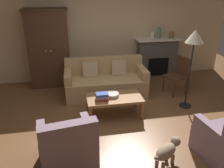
{
  "coord_description": "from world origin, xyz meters",
  "views": [
    {
      "loc": [
        -0.86,
        -3.65,
        2.46
      ],
      "look_at": [
        -0.05,
        0.68,
        0.55
      ],
      "focal_mm": 36.48,
      "sensor_mm": 36.0,
      "label": 1
    }
  ],
  "objects": [
    {
      "name": "floor_lamp",
      "position": [
        1.55,
        0.43,
        1.45
      ],
      "size": [
        0.36,
        0.36,
        1.68
      ],
      "color": "black",
      "rests_on": "ground"
    },
    {
      "name": "fireplace",
      "position": [
        1.55,
        2.3,
        0.57
      ],
      "size": [
        1.26,
        0.48,
        1.12
      ],
      "color": "#4C4947",
      "rests_on": "ground"
    },
    {
      "name": "back_wall",
      "position": [
        0.0,
        2.55,
        1.4
      ],
      "size": [
        7.2,
        0.1,
        2.8
      ],
      "primitive_type": "cube",
      "color": "beige",
      "rests_on": "ground"
    },
    {
      "name": "mantel_vase_bronze",
      "position": [
        1.93,
        2.28,
        1.2
      ],
      "size": [
        0.15,
        0.15,
        0.16
      ],
      "primitive_type": "cylinder",
      "color": "olive",
      "rests_on": "fireplace"
    },
    {
      "name": "coffee_table",
      "position": [
        -0.07,
        0.33,
        0.37
      ],
      "size": [
        1.1,
        0.6,
        0.42
      ],
      "color": "olive",
      "rests_on": "ground"
    },
    {
      "name": "mantel_vase_jade",
      "position": [
        1.55,
        2.28,
        1.27
      ],
      "size": [
        0.1,
        0.1,
        0.29
      ],
      "primitive_type": "cylinder",
      "color": "slate",
      "rests_on": "fireplace"
    },
    {
      "name": "side_chair_wooden",
      "position": [
        1.68,
        1.13,
        0.51
      ],
      "size": [
        0.55,
        0.55,
        0.9
      ],
      "color": "#472D1E",
      "rests_on": "ground"
    },
    {
      "name": "book_stack",
      "position": [
        -0.33,
        0.25,
        0.49
      ],
      "size": [
        0.26,
        0.2,
        0.14
      ],
      "color": "#B73833",
      "rests_on": "coffee_table"
    },
    {
      "name": "armoire",
      "position": [
        -1.4,
        2.22,
        0.99
      ],
      "size": [
        1.06,
        0.57,
        1.97
      ],
      "color": "#472D1E",
      "rests_on": "ground"
    },
    {
      "name": "mantel_vase_cream",
      "position": [
        1.37,
        2.28,
        1.22
      ],
      "size": [
        0.11,
        0.11,
        0.19
      ],
      "primitive_type": "cylinder",
      "color": "beige",
      "rests_on": "fireplace"
    },
    {
      "name": "couch",
      "position": [
        -0.09,
        1.37,
        0.32
      ],
      "size": [
        1.94,
        0.89,
        0.86
      ],
      "color": "tan",
      "rests_on": "ground"
    },
    {
      "name": "armchair_near_left",
      "position": [
        -1.0,
        -0.93,
        0.32
      ],
      "size": [
        0.88,
        0.88,
        0.88
      ],
      "color": "gray",
      "rests_on": "ground"
    },
    {
      "name": "fruit_bowl",
      "position": [
        -0.11,
        0.38,
        0.45
      ],
      "size": [
        0.28,
        0.28,
        0.06
      ],
      "primitive_type": "cylinder",
      "color": "beige",
      "rests_on": "coffee_table"
    },
    {
      "name": "dog",
      "position": [
        0.42,
        -1.19,
        0.25
      ],
      "size": [
        0.5,
        0.39,
        0.39
      ],
      "color": "gray",
      "rests_on": "ground"
    },
    {
      "name": "ground_plane",
      "position": [
        0.0,
        0.0,
        0.0
      ],
      "size": [
        9.6,
        9.6,
        0.0
      ],
      "primitive_type": "plane",
      "color": "brown"
    }
  ]
}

